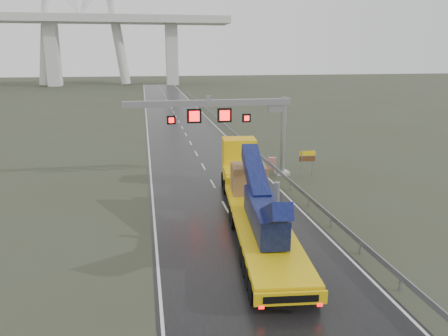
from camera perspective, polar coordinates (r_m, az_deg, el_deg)
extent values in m
plane|color=#363928|center=(23.45, 4.80, -13.37)|extent=(400.00, 400.00, 0.00)
cube|color=black|center=(61.17, -5.00, 4.37)|extent=(11.00, 200.00, 0.02)
cube|color=silver|center=(41.37, 7.56, -0.59)|extent=(1.20, 1.20, 0.30)
cylinder|color=gray|center=(40.60, 7.73, 4.11)|extent=(0.48, 0.48, 7.20)
cube|color=gray|center=(38.55, -2.02, 8.48)|extent=(14.80, 0.55, 0.55)
cube|color=gray|center=(39.95, 6.76, 7.89)|extent=(1.40, 0.35, 0.90)
cube|color=gray|center=(38.50, -2.02, 9.15)|extent=(0.35, 0.35, 0.35)
cube|color=black|center=(38.47, -3.92, 6.79)|extent=(1.25, 0.25, 1.25)
cube|color=#FF0C0C|center=(38.33, -3.90, 6.76)|extent=(0.90, 0.02, 0.90)
cube|color=black|center=(38.86, 0.06, 6.91)|extent=(1.25, 0.25, 1.25)
cube|color=#FF0C0C|center=(38.73, 0.10, 6.88)|extent=(0.90, 0.02, 0.90)
cube|color=black|center=(38.34, -6.90, 6.24)|extent=(0.75, 0.25, 0.75)
cube|color=#FF0C0C|center=(38.20, -6.89, 6.21)|extent=(0.54, 0.02, 0.54)
cube|color=black|center=(39.32, 2.95, 6.54)|extent=(0.75, 0.25, 0.75)
cube|color=#FF0C0C|center=(39.18, 3.00, 6.51)|extent=(0.54, 0.02, 0.54)
cube|color=silver|center=(162.58, -21.46, 13.65)|extent=(4.00, 6.00, 21.00)
cube|color=silver|center=(160.25, -6.84, 14.53)|extent=(4.00, 6.00, 21.00)
cube|color=#E2B90C|center=(26.38, 4.87, -7.28)|extent=(4.63, 15.61, 0.38)
cube|color=#E2B90C|center=(19.58, 8.70, -16.49)|extent=(3.18, 0.46, 0.60)
cube|color=black|center=(19.52, 8.76, -16.61)|extent=(2.41, 0.27, 0.33)
cube|color=#FF0505|center=(19.47, 4.92, -17.72)|extent=(0.24, 0.07, 0.13)
cube|color=#FF0505|center=(20.00, 12.41, -17.08)|extent=(0.24, 0.07, 0.13)
cube|color=#E2B90C|center=(33.83, 2.67, -1.43)|extent=(2.97, 1.60, 0.55)
cube|color=#E2B90C|center=(35.59, 2.31, -1.07)|extent=(3.18, 3.57, 1.32)
cube|color=#E2B90C|center=(37.16, 1.97, 1.72)|extent=(2.95, 2.46, 2.85)
cube|color=black|center=(38.17, 1.79, 2.58)|extent=(2.52, 0.31, 1.32)
cube|color=#0E1145|center=(24.99, 5.32, -6.01)|extent=(2.20, 6.71, 1.54)
cube|color=#0E1145|center=(28.18, 4.07, -0.74)|extent=(1.71, 6.13, 2.81)
cube|color=#0E1145|center=(22.12, 6.59, -6.13)|extent=(1.43, 4.43, 2.65)
cylinder|color=gray|center=(24.78, 6.88, -3.81)|extent=(0.36, 0.36, 1.76)
cube|color=#9D6D47|center=(31.33, 3.23, -1.36)|extent=(2.65, 2.65, 1.98)
cylinder|color=black|center=(22.24, 6.94, -13.50)|extent=(3.28, 1.42, 1.10)
cylinder|color=black|center=(29.12, 3.97, -6.36)|extent=(3.28, 1.42, 1.10)
cylinder|color=black|center=(37.46, 1.98, -1.38)|extent=(3.07, 1.50, 1.21)
cylinder|color=gray|center=(40.24, 10.09, 0.50)|extent=(0.08, 0.08, 2.52)
cylinder|color=gray|center=(40.61, 11.48, 0.56)|extent=(0.08, 0.08, 2.52)
cube|color=yellow|center=(40.19, 10.85, 1.91)|extent=(1.47, 0.20, 0.42)
cube|color=#543118|center=(40.31, 10.82, 1.18)|extent=(1.47, 0.20, 0.47)
cube|color=red|center=(42.86, 6.27, 0.61)|extent=(0.79, 0.58, 1.19)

